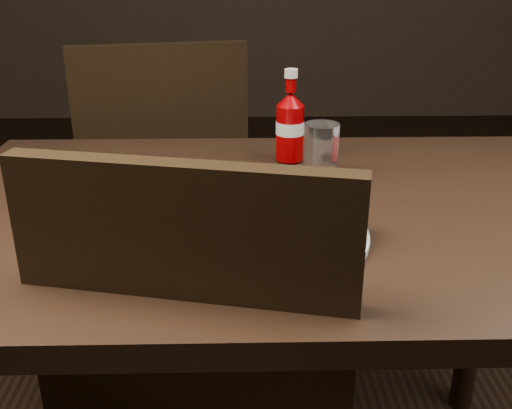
{
  "coord_description": "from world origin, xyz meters",
  "views": [
    {
      "loc": [
        -0.06,
        -0.96,
        1.15
      ],
      "look_at": [
        -0.04,
        -0.12,
        0.8
      ],
      "focal_mm": 42.0,
      "sensor_mm": 36.0,
      "label": 1
    }
  ],
  "objects_px": {
    "ketchup_bottle": "(290,133)",
    "tumbler": "(321,151)",
    "dining_table": "(275,214)",
    "plate": "(256,234)",
    "chair_far": "(163,200)"
  },
  "relations": [
    {
      "from": "ketchup_bottle",
      "to": "tumbler",
      "type": "distance_m",
      "value": 0.12
    },
    {
      "from": "chair_far",
      "to": "tumbler",
      "type": "height_order",
      "value": "tumbler"
    },
    {
      "from": "ketchup_bottle",
      "to": "dining_table",
      "type": "bearing_deg",
      "value": -100.31
    },
    {
      "from": "plate",
      "to": "tumbler",
      "type": "xyz_separation_m",
      "value": [
        0.13,
        0.26,
        0.05
      ]
    },
    {
      "from": "dining_table",
      "to": "plate",
      "type": "distance_m",
      "value": 0.14
    },
    {
      "from": "chair_far",
      "to": "plate",
      "type": "bearing_deg",
      "value": 94.9
    },
    {
      "from": "plate",
      "to": "tumbler",
      "type": "height_order",
      "value": "tumbler"
    },
    {
      "from": "plate",
      "to": "ketchup_bottle",
      "type": "bearing_deg",
      "value": 77.89
    },
    {
      "from": "ketchup_bottle",
      "to": "tumbler",
      "type": "height_order",
      "value": "ketchup_bottle"
    },
    {
      "from": "plate",
      "to": "ketchup_bottle",
      "type": "xyz_separation_m",
      "value": [
        0.08,
        0.36,
        0.06
      ]
    },
    {
      "from": "dining_table",
      "to": "chair_far",
      "type": "xyz_separation_m",
      "value": [
        -0.31,
        0.8,
        -0.3
      ]
    },
    {
      "from": "dining_table",
      "to": "chair_far",
      "type": "bearing_deg",
      "value": 111.21
    },
    {
      "from": "plate",
      "to": "tumbler",
      "type": "distance_m",
      "value": 0.29
    },
    {
      "from": "dining_table",
      "to": "tumbler",
      "type": "height_order",
      "value": "tumbler"
    },
    {
      "from": "plate",
      "to": "tumbler",
      "type": "bearing_deg",
      "value": 63.35
    }
  ]
}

